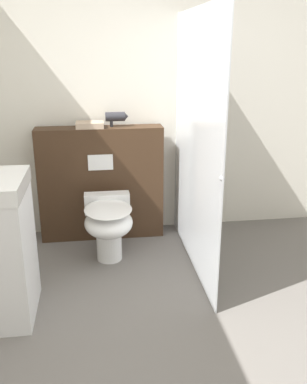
# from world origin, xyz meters

# --- Properties ---
(wall_back) EXTENTS (8.00, 0.06, 2.50)m
(wall_back) POSITION_xyz_m (0.00, 2.30, 1.25)
(wall_back) COLOR silver
(wall_back) RESTS_ON ground_plane
(partition_panel) EXTENTS (1.13, 0.22, 1.05)m
(partition_panel) POSITION_xyz_m (-0.36, 2.12, 0.52)
(partition_panel) COLOR #3D2819
(partition_panel) RESTS_ON ground_plane
(shower_glass) EXTENTS (0.04, 1.54, 2.00)m
(shower_glass) POSITION_xyz_m (0.37, 1.50, 1.00)
(shower_glass) COLOR silver
(shower_glass) RESTS_ON ground_plane
(toilet) EXTENTS (0.39, 0.58, 0.53)m
(toilet) POSITION_xyz_m (-0.32, 1.60, 0.34)
(toilet) COLOR white
(toilet) RESTS_ON ground_plane
(hair_drier) EXTENTS (0.20, 0.08, 0.13)m
(hair_drier) POSITION_xyz_m (-0.20, 2.13, 1.13)
(hair_drier) COLOR #2D2D33
(hair_drier) RESTS_ON partition_panel
(folded_towel) EXTENTS (0.24, 0.19, 0.05)m
(folded_towel) POSITION_xyz_m (-0.44, 2.11, 1.07)
(folded_towel) COLOR tan
(folded_towel) RESTS_ON partition_panel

